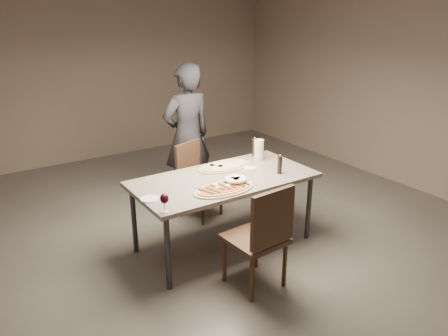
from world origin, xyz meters
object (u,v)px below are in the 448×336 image
chair_near (262,233)px  zucchini_pizza (224,188)px  carafe (259,150)px  chair_far (195,175)px  dining_table (224,183)px  pepper_mill_left (254,147)px  ham_pizza (225,166)px  diner (187,136)px  bread_basket (236,180)px

chair_near → zucchini_pizza: bearing=89.1°
carafe → chair_far: carafe is taller
dining_table → carafe: size_ratio=8.06×
carafe → chair_far: bearing=132.9°
pepper_mill_left → chair_near: same height
ham_pizza → dining_table: bearing=-141.5°
zucchini_pizza → diner: bearing=65.1°
chair_near → chair_far: chair_near is taller
dining_table → bread_basket: bread_basket is taller
dining_table → diner: 1.15m
pepper_mill_left → diner: bearing=121.4°
zucchini_pizza → chair_far: size_ratio=0.70×
carafe → dining_table: bearing=-158.2°
carafe → chair_near: 1.34m
ham_pizza → chair_far: 0.62m
dining_table → carafe: bearing=21.8°
dining_table → pepper_mill_left: bearing=29.9°
carafe → chair_far: size_ratio=0.26×
chair_near → dining_table: bearing=76.2°
pepper_mill_left → chair_far: bearing=142.8°
ham_pizza → chair_far: (-0.05, 0.56, -0.28)m
ham_pizza → chair_near: (-0.31, -1.04, -0.22)m
dining_table → chair_near: (-0.15, -0.81, -0.15)m
zucchini_pizza → chair_far: (0.29, 1.06, -0.28)m
diner → carafe: bearing=113.4°
carafe → diner: 0.96m
pepper_mill_left → bread_basket: bearing=-138.3°
pepper_mill_left → diner: diner is taller
pepper_mill_left → carafe: bearing=-106.5°
dining_table → zucchini_pizza: 0.32m
bread_basket → carafe: (0.63, 0.47, 0.07)m
chair_near → chair_far: size_ratio=1.11×
bread_basket → pepper_mill_left: (0.67, 0.60, 0.06)m
bread_basket → diner: (0.22, 1.34, 0.08)m
bread_basket → chair_far: bearing=82.7°
diner → pepper_mill_left: bearing=119.4°
dining_table → pepper_mill_left: size_ratio=8.16×
pepper_mill_left → diner: 0.87m
chair_near → diner: size_ratio=0.56×
bread_basket → ham_pizza: bearing=69.0°
bread_basket → dining_table: bearing=87.0°
dining_table → diner: bearing=79.4°
bread_basket → pepper_mill_left: pepper_mill_left is taller
chair_far → dining_table: bearing=62.3°
zucchini_pizza → bread_basket: (0.16, 0.04, 0.03)m
chair_far → diner: bearing=-124.9°
dining_table → carafe: 0.69m
zucchini_pizza → pepper_mill_left: 1.05m
dining_table → bread_basket: bearing=-93.0°
zucchini_pizza → pepper_mill_left: size_ratio=2.78×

